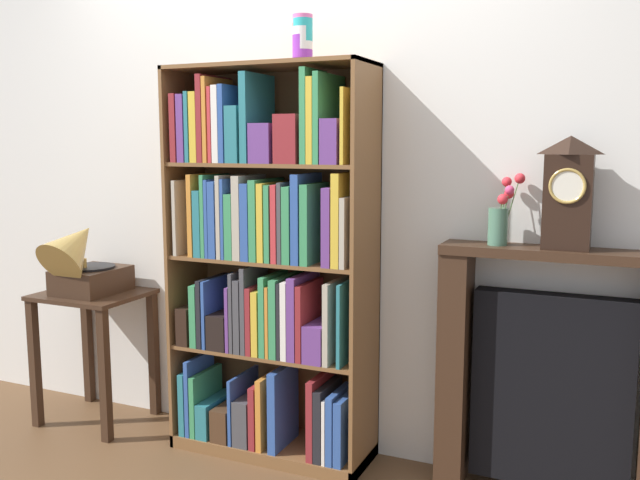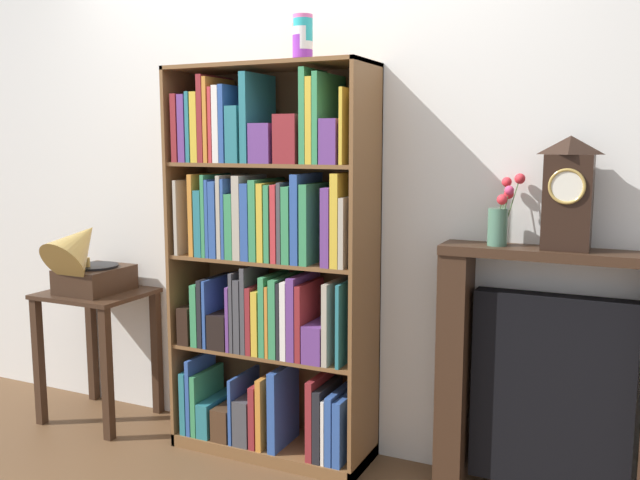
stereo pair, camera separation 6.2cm
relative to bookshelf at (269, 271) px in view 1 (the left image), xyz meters
The scene contains 9 objects.
ground_plane 0.90m from the bookshelf, 86.31° to the right, with size 7.64×6.40×0.02m, color brown.
wall_back 0.50m from the bookshelf, 63.82° to the left, with size 4.64×0.08×2.63m, color silver.
bookshelf is the anchor object (origin of this frame).
cup_stack 1.06m from the bookshelf, ahead, with size 0.09×0.09×0.20m.
side_table_left 1.10m from the bookshelf, behind, with size 0.53×0.45×0.70m.
gramophone 1.04m from the bookshelf, behind, with size 0.29×0.47×0.45m.
fireplace_mantel 1.32m from the bookshelf, ahead, with size 0.92×0.20×1.07m.
mantel_clock 1.36m from the bookshelf, ahead, with size 0.18×0.14×0.45m.
flower_vase 1.08m from the bookshelf, ahead, with size 0.13×0.14×0.30m.
Camera 1 is at (1.49, -2.70, 1.49)m, focal length 38.34 mm.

